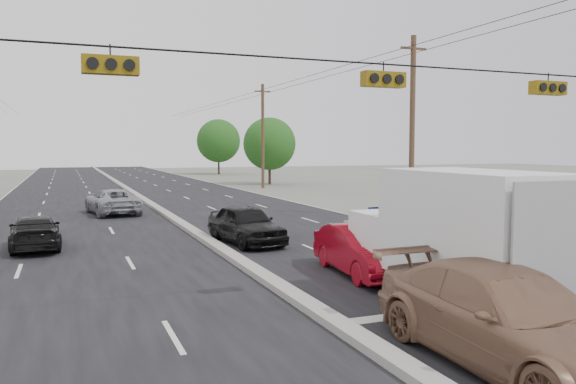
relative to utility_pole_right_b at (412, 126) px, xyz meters
name	(u,v)px	position (x,y,z in m)	size (l,w,h in m)	color
ground	(323,319)	(-12.50, -15.00, -5.11)	(200.00, 200.00, 0.00)	#606356
road_surface	(145,202)	(-12.50, 15.00, -5.11)	(20.00, 160.00, 0.02)	black
center_median	(145,200)	(-12.50, 15.00, -5.01)	(0.50, 160.00, 0.20)	gray
utility_pole_right_b	(412,126)	(0.00, 0.00, 0.00)	(1.60, 0.30, 10.00)	#422D1E
utility_pole_right_c	(263,135)	(0.00, 25.00, 0.00)	(1.60, 0.30, 10.00)	#422D1E
traffic_signals	(380,77)	(-11.10, -15.00, 0.39)	(25.00, 0.30, 0.54)	black
tree_right_mid	(270,144)	(2.50, 30.00, -0.77)	(5.60, 5.60, 7.14)	#382619
tree_right_far	(219,141)	(3.50, 55.00, -0.15)	(6.40, 6.40, 8.16)	#382619
box_truck	(455,236)	(-9.00, -15.16, -3.39)	(2.49, 6.67, 3.35)	black
tan_sedan	(507,318)	(-10.65, -18.69, -4.25)	(2.41, 5.93, 1.72)	#876149
red_sedan	(363,251)	(-9.50, -11.46, -4.35)	(1.60, 4.58, 1.51)	maroon
queue_car_a	(246,225)	(-11.10, -4.74, -4.32)	(1.86, 4.63, 1.58)	black
queue_car_b	(387,235)	(-7.05, -8.92, -4.39)	(1.51, 4.34, 1.43)	silver
queue_car_d	(426,233)	(-5.50, -9.13, -4.34)	(2.14, 5.26, 1.53)	navy
oncoming_near	(35,232)	(-18.99, -2.88, -4.46)	(1.81, 4.45, 1.29)	black
oncoming_far	(112,202)	(-15.31, 7.96, -4.37)	(2.43, 5.28, 1.47)	#929498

